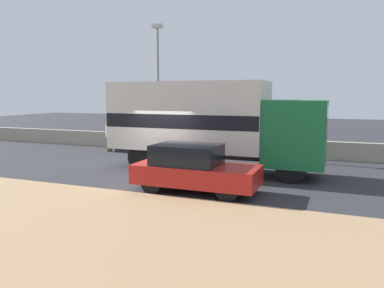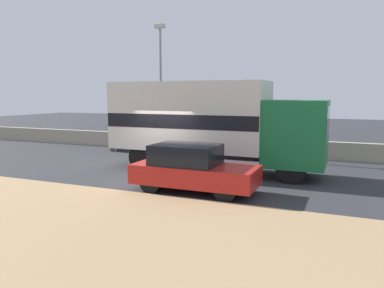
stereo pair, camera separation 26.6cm
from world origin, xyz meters
TOP-DOWN VIEW (x-y plane):
  - ground_plane at (0.00, 0.00)m, footprint 80.00×80.00m
  - dirt_shoulder_foreground at (0.00, -5.31)m, footprint 60.00×6.30m
  - stone_wall_backdrop at (0.00, 6.74)m, footprint 60.00×0.35m
  - street_lamp at (-2.88, 6.21)m, footprint 0.56×0.28m
  - box_truck at (1.42, 2.06)m, footprint 8.66×2.45m
  - car_hatchback at (2.13, -1.26)m, footprint 4.03×1.71m
  - pedestrian at (-5.35, 5.06)m, footprint 0.37×0.37m

SIDE VIEW (x-z plane):
  - ground_plane at x=0.00m, z-range 0.00..0.00m
  - dirt_shoulder_foreground at x=0.00m, z-range 0.00..0.04m
  - stone_wall_backdrop at x=0.00m, z-range 0.00..0.89m
  - car_hatchback at x=2.13m, z-range -0.01..1.53m
  - pedestrian at x=-5.35m, z-range 0.03..1.72m
  - box_truck at x=1.42m, z-range 0.22..3.88m
  - street_lamp at x=-2.88m, z-range 0.55..7.44m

